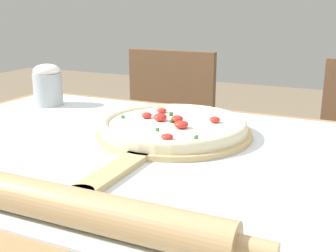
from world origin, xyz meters
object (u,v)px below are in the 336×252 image
object	(u,v)px
pizza	(174,125)
rolling_pin	(94,212)
pizza_peel	(169,136)
flour_cup	(48,84)
chair_left	(163,142)

from	to	relation	value
pizza	rolling_pin	world-z (taller)	rolling_pin
pizza_peel	flour_cup	distance (m)	0.49
pizza	flour_cup	bearing A→B (deg)	164.81
rolling_pin	chair_left	distance (m)	1.21
chair_left	pizza	bearing A→B (deg)	-63.31
chair_left	flour_cup	world-z (taller)	flour_cup
pizza_peel	rolling_pin	xyz separation A→B (m)	(0.08, -0.40, 0.02)
pizza	rolling_pin	size ratio (longest dim) A/B	0.70
pizza_peel	rolling_pin	world-z (taller)	rolling_pin
pizza_peel	chair_left	distance (m)	0.82
pizza	rolling_pin	xyz separation A→B (m)	(0.08, -0.43, 0.00)
pizza_peel	flour_cup	xyz separation A→B (m)	(-0.46, 0.15, 0.06)
rolling_pin	chair_left	size ratio (longest dim) A/B	0.54
pizza_peel	flour_cup	size ratio (longest dim) A/B	4.59
pizza	rolling_pin	distance (m)	0.43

